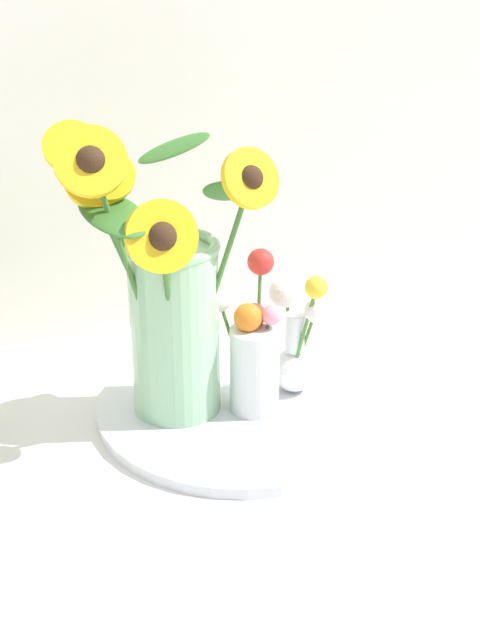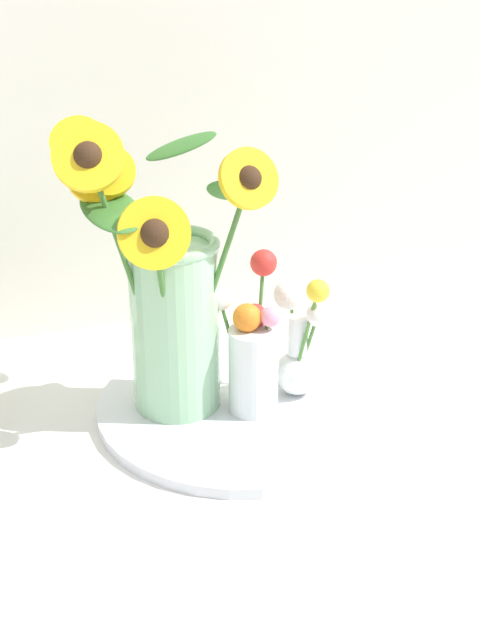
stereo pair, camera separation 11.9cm
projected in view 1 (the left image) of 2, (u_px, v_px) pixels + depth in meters
name	position (u px, v px, depth m)	size (l,w,h in m)	color
ground_plane	(278.00, 453.00, 1.16)	(6.00, 6.00, 0.00)	silver
serving_tray	(240.00, 407.00, 1.25)	(0.41, 0.41, 0.02)	silver
mason_jar_sunflowers	(167.00, 299.00, 1.16)	(0.29, 0.21, 0.41)	#99CC9E
vase_small_center	(253.00, 351.00, 1.20)	(0.10, 0.09, 0.22)	white
vase_bulb_right	(296.00, 342.00, 1.25)	(0.07, 0.09, 0.18)	white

